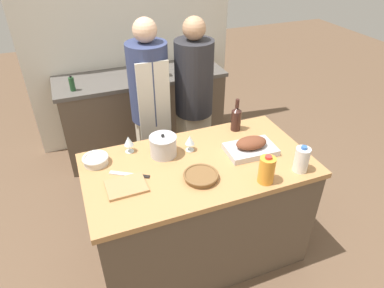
# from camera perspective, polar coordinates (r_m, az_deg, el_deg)

# --- Properties ---
(ground_plane) EXTENTS (12.00, 12.00, 0.00)m
(ground_plane) POSITION_cam_1_polar(r_m,az_deg,el_deg) (2.98, 0.93, -17.13)
(ground_plane) COLOR brown
(kitchen_island) EXTENTS (1.57, 0.85, 0.90)m
(kitchen_island) POSITION_cam_1_polar(r_m,az_deg,el_deg) (2.65, 1.02, -10.97)
(kitchen_island) COLOR brown
(kitchen_island) RESTS_ON ground_plane
(back_counter) EXTENTS (1.79, 0.60, 0.92)m
(back_counter) POSITION_cam_1_polar(r_m,az_deg,el_deg) (3.92, -8.09, 5.14)
(back_counter) COLOR brown
(back_counter) RESTS_ON ground_plane
(back_wall) EXTENTS (2.29, 0.10, 2.55)m
(back_wall) POSITION_cam_1_polar(r_m,az_deg,el_deg) (3.94, -10.39, 17.88)
(back_wall) COLOR silver
(back_wall) RESTS_ON ground_plane
(roasting_pan) EXTENTS (0.36, 0.24, 0.12)m
(roasting_pan) POSITION_cam_1_polar(r_m,az_deg,el_deg) (2.48, 9.78, -0.45)
(roasting_pan) COLOR #BCBCC1
(roasting_pan) RESTS_ON kitchen_island
(wicker_basket) EXTENTS (0.23, 0.23, 0.04)m
(wicker_basket) POSITION_cam_1_polar(r_m,az_deg,el_deg) (2.21, 1.49, -5.34)
(wicker_basket) COLOR brown
(wicker_basket) RESTS_ON kitchen_island
(cutting_board) EXTENTS (0.25, 0.20, 0.02)m
(cutting_board) POSITION_cam_1_polar(r_m,az_deg,el_deg) (2.19, -10.90, -6.93)
(cutting_board) COLOR #AD7F51
(cutting_board) RESTS_ON kitchen_island
(stock_pot) EXTENTS (0.19, 0.19, 0.17)m
(stock_pot) POSITION_cam_1_polar(r_m,az_deg,el_deg) (2.41, -4.82, -0.30)
(stock_pot) COLOR #B7B7BC
(stock_pot) RESTS_ON kitchen_island
(mixing_bowl) EXTENTS (0.18, 0.18, 0.06)m
(mixing_bowl) POSITION_cam_1_polar(r_m,az_deg,el_deg) (2.43, -15.77, -2.52)
(mixing_bowl) COLOR beige
(mixing_bowl) RESTS_ON kitchen_island
(juice_jug) EXTENTS (0.10, 0.10, 0.20)m
(juice_jug) POSITION_cam_1_polar(r_m,az_deg,el_deg) (2.20, 12.34, -4.22)
(juice_jug) COLOR orange
(juice_jug) RESTS_ON kitchen_island
(milk_jug) EXTENTS (0.10, 0.10, 0.19)m
(milk_jug) POSITION_cam_1_polar(r_m,az_deg,el_deg) (2.36, 17.80, -2.47)
(milk_jug) COLOR white
(milk_jug) RESTS_ON kitchen_island
(wine_bottle_green) EXTENTS (0.08, 0.08, 0.27)m
(wine_bottle_green) POSITION_cam_1_polar(r_m,az_deg,el_deg) (2.70, 7.37, 4.32)
(wine_bottle_green) COLOR #381E19
(wine_bottle_green) RESTS_ON kitchen_island
(wine_glass_left) EXTENTS (0.07, 0.07, 0.12)m
(wine_glass_left) POSITION_cam_1_polar(r_m,az_deg,el_deg) (2.44, -0.33, 0.63)
(wine_glass_left) COLOR silver
(wine_glass_left) RESTS_ON kitchen_island
(wine_glass_right) EXTENTS (0.07, 0.07, 0.13)m
(wine_glass_right) POSITION_cam_1_polar(r_m,az_deg,el_deg) (2.46, -10.54, 0.43)
(wine_glass_right) COLOR silver
(wine_glass_right) RESTS_ON kitchen_island
(knife_chef) EXTENTS (0.25, 0.17, 0.01)m
(knife_chef) POSITION_cam_1_polar(r_m,az_deg,el_deg) (2.29, -10.14, -5.07)
(knife_chef) COLOR #B7B7BC
(knife_chef) RESTS_ON kitchen_island
(stand_mixer) EXTENTS (0.18, 0.14, 0.31)m
(stand_mixer) POSITION_cam_1_polar(r_m,az_deg,el_deg) (3.61, -6.70, 12.91)
(stand_mixer) COLOR #333842
(stand_mixer) RESTS_ON back_counter
(condiment_bottle_tall) EXTENTS (0.07, 0.07, 0.13)m
(condiment_bottle_tall) POSITION_cam_1_polar(r_m,az_deg,el_deg) (3.80, -9.56, 12.66)
(condiment_bottle_tall) COLOR #332D28
(condiment_bottle_tall) RESTS_ON back_counter
(condiment_bottle_short) EXTENTS (0.05, 0.05, 0.15)m
(condiment_bottle_short) POSITION_cam_1_polar(r_m,az_deg,el_deg) (3.49, -19.38, 9.43)
(condiment_bottle_short) COLOR #234C28
(condiment_bottle_short) RESTS_ON back_counter
(person_cook_aproned) EXTENTS (0.34, 0.35, 1.68)m
(person_cook_aproned) POSITION_cam_1_polar(r_m,az_deg,el_deg) (3.04, -6.93, 6.37)
(person_cook_aproned) COLOR beige
(person_cook_aproned) RESTS_ON ground_plane
(person_cook_guest) EXTENTS (0.34, 0.34, 1.66)m
(person_cook_guest) POSITION_cam_1_polar(r_m,az_deg,el_deg) (3.14, 0.31, 7.29)
(person_cook_guest) COLOR beige
(person_cook_guest) RESTS_ON ground_plane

